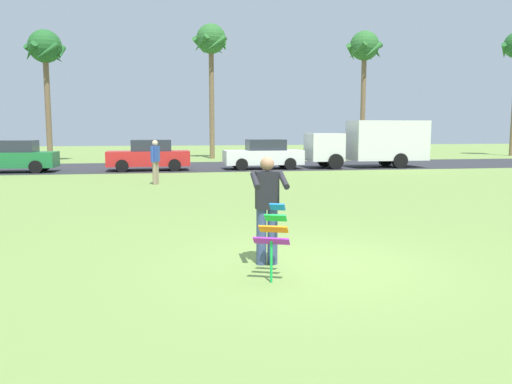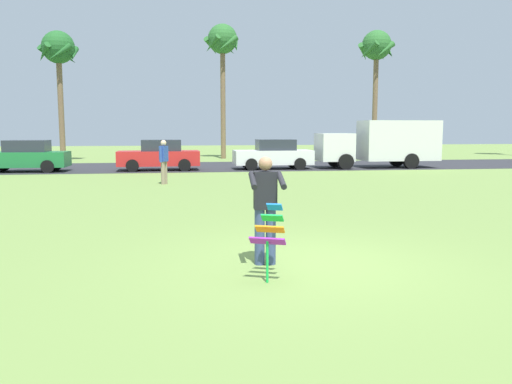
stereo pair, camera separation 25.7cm
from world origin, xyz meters
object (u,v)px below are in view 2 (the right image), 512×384
parked_car_green (25,157)px  kite_held (270,231)px  person_walker_near (164,160)px  palm_tree_left_near (58,53)px  parked_car_red (159,156)px  palm_tree_right_near (223,45)px  person_kite_flyer (265,206)px  palm_tree_centre_far (376,51)px  parked_truck_white_box (384,142)px  parked_car_white (273,155)px

parked_car_green → kite_held: bearing=-66.0°
person_walker_near → kite_held: bearing=-82.0°
palm_tree_left_near → person_walker_near: palm_tree_left_near is taller
kite_held → parked_car_green: 22.07m
parked_car_red → palm_tree_right_near: palm_tree_right_near is taller
person_kite_flyer → palm_tree_centre_far: 31.68m
palm_tree_left_near → person_walker_near: size_ratio=4.91×
parked_car_green → palm_tree_centre_far: size_ratio=0.46×
palm_tree_centre_far → kite_held: bearing=-113.9°
parked_car_red → palm_tree_right_near: bearing=67.7°
palm_tree_centre_far → parked_truck_white_box: bearing=-107.9°
parked_car_white → parked_truck_white_box: bearing=-0.0°
parked_truck_white_box → palm_tree_right_near: (-8.09, 10.34, 6.67)m
parked_car_green → parked_truck_white_box: parked_truck_white_box is taller
person_kite_flyer → palm_tree_centre_far: size_ratio=0.19×
parked_car_green → parked_car_red: size_ratio=1.00×
parked_truck_white_box → palm_tree_left_near: bearing=155.8°
kite_held → person_walker_near: bearing=98.0°
kite_held → palm_tree_left_near: bearing=107.4°
palm_tree_right_near → parked_car_green: bearing=-136.5°
parked_car_green → palm_tree_right_near: 16.69m
parked_car_green → person_walker_near: size_ratio=2.44×
person_kite_flyer → parked_car_white: size_ratio=0.41×
parked_car_white → parked_truck_white_box: parked_truck_white_box is taller
kite_held → palm_tree_centre_far: 32.48m
parked_car_white → kite_held: bearing=-100.5°
kite_held → palm_tree_centre_far: bearing=66.1°
parked_car_red → parked_truck_white_box: parked_truck_white_box is taller
kite_held → parked_car_green: bearing=114.0°
parked_truck_white_box → parked_car_red: bearing=180.0°
person_kite_flyer → palm_tree_left_near: (-9.03, 27.87, 6.13)m
palm_tree_centre_far → parked_car_red: bearing=-149.8°
parked_car_red → person_walker_near: size_ratio=2.45×
parked_car_white → parked_car_red: bearing=180.0°
parked_car_red → person_kite_flyer: bearing=-83.0°
kite_held → palm_tree_right_near: 31.44m
parked_car_green → parked_car_white: bearing=0.0°
kite_held → parked_truck_white_box: size_ratio=0.16×
parked_truck_white_box → palm_tree_left_near: size_ratio=0.79×
parked_car_red → palm_tree_left_near: palm_tree_left_near is taller
parked_truck_white_box → kite_held: bearing=-116.4°
person_kite_flyer → parked_car_green: bearing=115.0°
parked_car_red → person_walker_near: bearing=-86.3°
kite_held → parked_truck_white_box: bearing=63.6°
parked_car_white → palm_tree_centre_far: 14.45m
parked_car_red → parked_car_white: size_ratio=1.00×
parked_car_red → palm_tree_left_near: 12.50m
person_kite_flyer → person_walker_near: (-1.95, 12.50, -0.02)m
parked_car_white → person_walker_near: 8.88m
person_kite_flyer → palm_tree_centre_far: palm_tree_centre_far is taller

